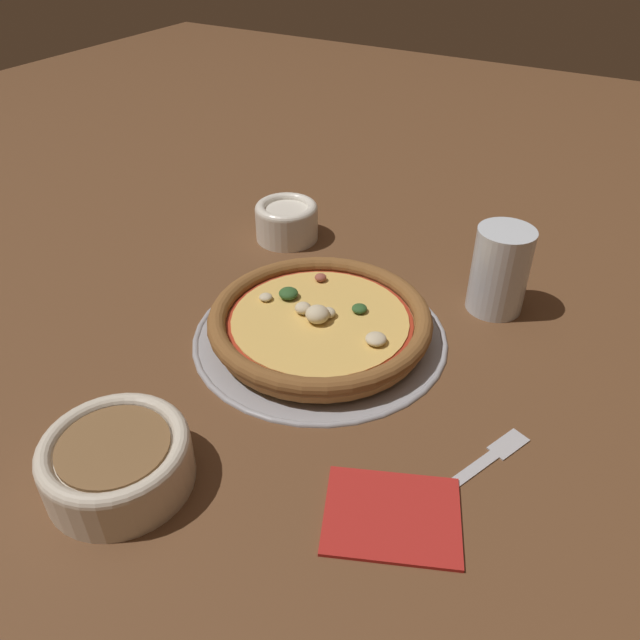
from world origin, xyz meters
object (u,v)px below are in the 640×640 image
napkin (392,514)px  fork (473,470)px  bowl_far (117,460)px  drinking_cup (500,270)px  bowl_near (287,220)px  pizza (320,321)px  pizza_tray (320,335)px

napkin → fork: size_ratio=0.89×
bowl_far → napkin: bowl_far is taller
napkin → drinking_cup: bearing=93.9°
bowl_near → drinking_cup: 0.36m
pizza → bowl_near: bowl_near is taller
bowl_near → pizza: bearing=-48.1°
pizza → bowl_near: 0.27m
bowl_near → drinking_cup: size_ratio=0.85×
bowl_near → napkin: bowl_near is taller
pizza_tray → fork: bearing=-24.9°
napkin → pizza_tray: bearing=134.1°
napkin → pizza: bearing=134.1°
drinking_cup → napkin: 0.39m
pizza_tray → pizza: pizza is taller
pizza_tray → bowl_near: size_ratio=3.26×
pizza → bowl_far: bearing=-99.4°
bowl_near → fork: 0.54m
pizza → drinking_cup: 0.25m
pizza → fork: 0.27m
pizza_tray → drinking_cup: bearing=46.1°
pizza_tray → drinking_cup: size_ratio=2.76×
fork → bowl_near: bearing=75.0°
pizza_tray → fork: pizza_tray is taller
bowl_far → fork: bowl_far is taller
bowl_near → bowl_far: 0.52m
drinking_cup → pizza_tray: bearing=-133.9°
pizza_tray → bowl_near: (-0.18, 0.20, 0.03)m
bowl_near → napkin: size_ratio=0.64×
bowl_near → pizza_tray: bearing=-48.1°
pizza_tray → fork: 0.27m
pizza_tray → napkin: (0.20, -0.21, 0.00)m
pizza_tray → fork: (0.25, -0.11, -0.00)m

